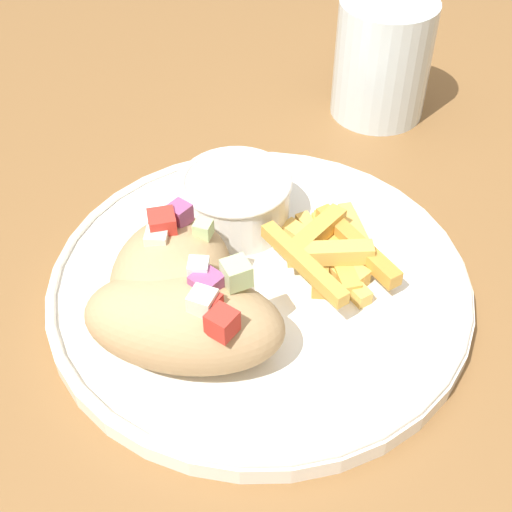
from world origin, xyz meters
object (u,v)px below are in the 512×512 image
at_px(plate, 256,281).
at_px(fries_pile, 331,250).
at_px(pita_sandwich_near, 185,321).
at_px(sauce_ramekin, 236,198).
at_px(water_glass, 382,64).
at_px(pita_sandwich_far, 172,279).

height_order(plate, fries_pile, fries_pile).
relative_size(plate, fries_pile, 2.96).
height_order(pita_sandwich_near, sauce_ramekin, pita_sandwich_near).
bearing_deg(plate, water_glass, 23.60).
height_order(fries_pile, water_glass, water_glass).
distance_m(fries_pile, sauce_ramekin, 0.08).
distance_m(pita_sandwich_near, sauce_ramekin, 0.13).
bearing_deg(plate, pita_sandwich_far, 169.50).
distance_m(plate, pita_sandwich_near, 0.09).
relative_size(plate, sauce_ramekin, 3.56).
bearing_deg(plate, pita_sandwich_near, -163.63).
xyz_separation_m(sauce_ramekin, water_glass, (0.21, 0.05, 0.01)).
height_order(sauce_ramekin, water_glass, water_glass).
xyz_separation_m(pita_sandwich_near, fries_pile, (0.13, -0.00, -0.02)).
height_order(plate, water_glass, water_glass).
distance_m(plate, water_glass, 0.26).
relative_size(plate, water_glass, 2.75).
xyz_separation_m(pita_sandwich_far, water_glass, (0.30, 0.09, 0.00)).
distance_m(plate, sauce_ramekin, 0.07).
bearing_deg(fries_pile, plate, 155.10).
bearing_deg(fries_pile, water_glass, 33.99).
bearing_deg(pita_sandwich_near, pita_sandwich_far, 116.29).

